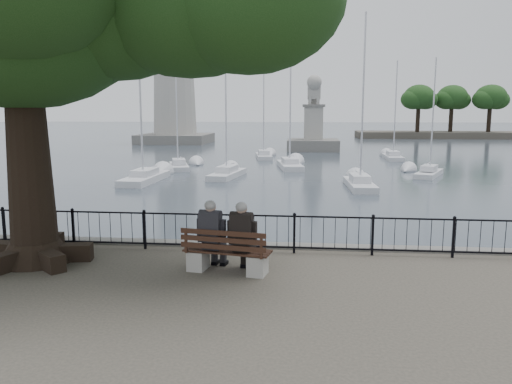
# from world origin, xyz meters

# --- Properties ---
(harbor) EXTENTS (260.00, 260.00, 1.20)m
(harbor) POSITION_xyz_m (0.00, 3.00, -0.50)
(harbor) COLOR #5B5854
(harbor) RESTS_ON ground
(railing) EXTENTS (22.06, 0.06, 1.00)m
(railing) POSITION_xyz_m (0.00, 2.50, 0.56)
(railing) COLOR black
(railing) RESTS_ON ground
(bench) EXTENTS (2.08, 0.95, 1.06)m
(bench) POSITION_xyz_m (-0.50, 0.74, 0.37)
(bench) COLOR gray
(bench) RESTS_ON ground
(person_left) EXTENTS (0.56, 0.89, 1.68)m
(person_left) POSITION_xyz_m (-0.84, 0.92, 0.77)
(person_left) COLOR black
(person_left) RESTS_ON ground
(person_right) EXTENTS (0.56, 0.89, 1.68)m
(person_right) POSITION_xyz_m (-0.11, 0.79, 0.77)
(person_right) COLOR black
(person_right) RESTS_ON ground
(lighthouse) EXTENTS (9.88, 9.88, 30.26)m
(lighthouse) POSITION_xyz_m (-18.00, 62.00, 11.74)
(lighthouse) COLOR #5B5854
(lighthouse) RESTS_ON ground
(lion_monument) EXTENTS (6.03, 6.03, 8.88)m
(lion_monument) POSITION_xyz_m (2.00, 49.93, 1.23)
(lion_monument) COLOR #5B5854
(lion_monument) RESTS_ON ground
(sailboat_a) EXTENTS (1.84, 6.06, 10.36)m
(sailboat_a) POSITION_xyz_m (-9.44, 21.87, -0.70)
(sailboat_a) COLOR silver
(sailboat_a) RESTS_ON ground
(sailboat_b) EXTENTS (2.19, 5.42, 11.24)m
(sailboat_b) POSITION_xyz_m (-4.34, 24.70, -0.67)
(sailboat_b) COLOR silver
(sailboat_b) RESTS_ON ground
(sailboat_c) EXTENTS (1.69, 5.26, 10.52)m
(sailboat_c) POSITION_xyz_m (4.55, 20.64, -0.68)
(sailboat_c) COLOR silver
(sailboat_c) RESTS_ON ground
(sailboat_d) EXTENTS (3.02, 4.77, 8.50)m
(sailboat_d) POSITION_xyz_m (10.11, 26.78, -0.72)
(sailboat_d) COLOR silver
(sailboat_d) RESTS_ON ground
(sailboat_e) EXTENTS (2.80, 5.10, 11.60)m
(sailboat_e) POSITION_xyz_m (-9.09, 29.50, -0.65)
(sailboat_e) COLOR silver
(sailboat_e) RESTS_ON ground
(sailboat_f) EXTENTS (2.52, 5.98, 11.20)m
(sailboat_f) POSITION_xyz_m (-0.10, 30.91, -0.68)
(sailboat_f) COLOR silver
(sailboat_f) RESTS_ON ground
(sailboat_g) EXTENTS (1.48, 5.17, 9.53)m
(sailboat_g) POSITION_xyz_m (9.63, 39.49, -0.70)
(sailboat_g) COLOR silver
(sailboat_g) RESTS_ON ground
(sailboat_h) EXTENTS (2.14, 5.18, 11.53)m
(sailboat_h) POSITION_xyz_m (-2.98, 39.30, -0.65)
(sailboat_h) COLOR silver
(sailboat_h) RESTS_ON ground
(far_shore) EXTENTS (30.00, 8.60, 9.18)m
(far_shore) POSITION_xyz_m (25.54, 79.46, 3.00)
(far_shore) COLOR #3A3731
(far_shore) RESTS_ON ground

